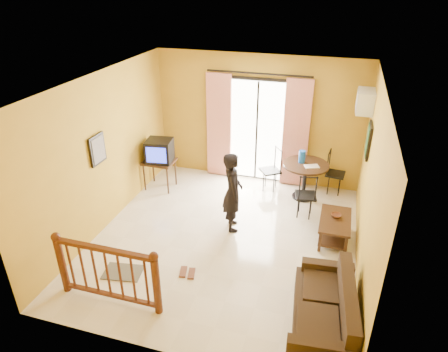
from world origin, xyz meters
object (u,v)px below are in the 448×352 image
(dining_table, at_px, (305,171))
(sofa, at_px, (327,313))
(coffee_table, at_px, (335,226))
(standing_person, at_px, (233,192))
(television, at_px, (159,151))

(dining_table, distance_m, sofa, 3.52)
(coffee_table, bearing_deg, standing_person, -174.99)
(dining_table, bearing_deg, sofa, -78.65)
(television, height_order, dining_table, television)
(television, distance_m, dining_table, 3.08)
(television, bearing_deg, standing_person, -36.89)
(coffee_table, height_order, sofa, sofa)
(television, distance_m, standing_person, 2.16)
(standing_person, bearing_deg, coffee_table, -106.48)
(television, relative_size, sofa, 0.36)
(sofa, bearing_deg, coffee_table, 84.53)
(television, xyz_separation_m, dining_table, (3.03, 0.46, -0.27))
(television, bearing_deg, dining_table, 0.44)
(television, height_order, coffee_table, television)
(standing_person, bearing_deg, television, 39.91)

